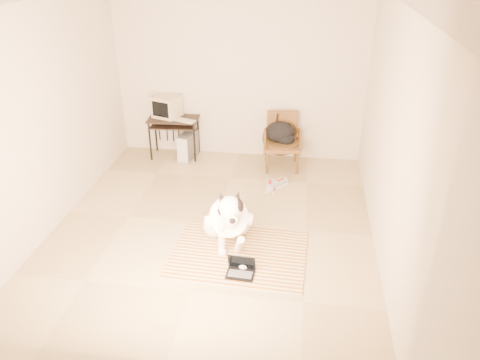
% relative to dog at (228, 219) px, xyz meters
% --- Properties ---
extents(floor, '(4.50, 4.50, 0.00)m').
position_rel_dog_xyz_m(floor, '(-0.25, 0.41, -0.35)').
color(floor, tan).
rests_on(floor, ground).
extents(ceiling, '(4.50, 4.50, 0.00)m').
position_rel_dog_xyz_m(ceiling, '(-0.25, 0.41, 2.35)').
color(ceiling, white).
rests_on(ceiling, wall_back).
extents(wall_back, '(4.50, 0.00, 4.50)m').
position_rel_dog_xyz_m(wall_back, '(-0.25, 2.66, 1.00)').
color(wall_back, beige).
rests_on(wall_back, floor).
extents(wall_front, '(4.50, 0.00, 4.50)m').
position_rel_dog_xyz_m(wall_front, '(-0.25, -1.84, 1.00)').
color(wall_front, beige).
rests_on(wall_front, floor).
extents(wall_left, '(0.00, 4.50, 4.50)m').
position_rel_dog_xyz_m(wall_left, '(-2.25, 0.41, 1.00)').
color(wall_left, beige).
rests_on(wall_left, floor).
extents(wall_right, '(0.00, 4.50, 4.50)m').
position_rel_dog_xyz_m(wall_right, '(1.75, 0.41, 1.00)').
color(wall_right, beige).
rests_on(wall_right, floor).
extents(rug, '(1.60, 1.25, 0.02)m').
position_rel_dog_xyz_m(rug, '(0.15, -0.20, -0.34)').
color(rug, '#B15510').
rests_on(rug, floor).
extents(dog, '(0.64, 1.13, 0.87)m').
position_rel_dog_xyz_m(dog, '(0.00, 0.00, 0.00)').
color(dog, white).
rests_on(dog, rug).
extents(laptop, '(0.32, 0.24, 0.21)m').
position_rel_dog_xyz_m(laptop, '(0.23, -0.56, -0.28)').
color(laptop, black).
rests_on(laptop, rug).
extents(computer_desk, '(0.83, 0.49, 0.67)m').
position_rel_dog_xyz_m(computer_desk, '(-1.30, 2.39, 0.23)').
color(computer_desk, black).
rests_on(computer_desk, floor).
extents(crt_monitor, '(0.49, 0.47, 0.35)m').
position_rel_dog_xyz_m(crt_monitor, '(-1.41, 2.47, 0.50)').
color(crt_monitor, '#B1A38B').
rests_on(crt_monitor, computer_desk).
extents(desk_keyboard, '(0.40, 0.25, 0.02)m').
position_rel_dog_xyz_m(desk_keyboard, '(-1.09, 2.29, 0.34)').
color(desk_keyboard, '#B1A38B').
rests_on(desk_keyboard, computer_desk).
extents(pc_tower, '(0.27, 0.49, 0.43)m').
position_rel_dog_xyz_m(pc_tower, '(-1.07, 2.35, -0.13)').
color(pc_tower, '#505053').
rests_on(pc_tower, floor).
extents(rattan_chair, '(0.62, 0.60, 0.86)m').
position_rel_dog_xyz_m(rattan_chair, '(0.49, 2.27, 0.09)').
color(rattan_chair, brown).
rests_on(rattan_chair, floor).
extents(backpack, '(0.47, 0.39, 0.34)m').
position_rel_dog_xyz_m(backpack, '(0.47, 2.28, 0.21)').
color(backpack, black).
rests_on(backpack, rattan_chair).
extents(sneaker_left, '(0.14, 0.30, 0.10)m').
position_rel_dog_xyz_m(sneaker_left, '(0.38, 1.46, -0.30)').
color(sneaker_left, white).
rests_on(sneaker_left, floor).
extents(sneaker_right, '(0.26, 0.28, 0.10)m').
position_rel_dog_xyz_m(sneaker_right, '(0.52, 1.57, -0.30)').
color(sneaker_right, white).
rests_on(sneaker_right, floor).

